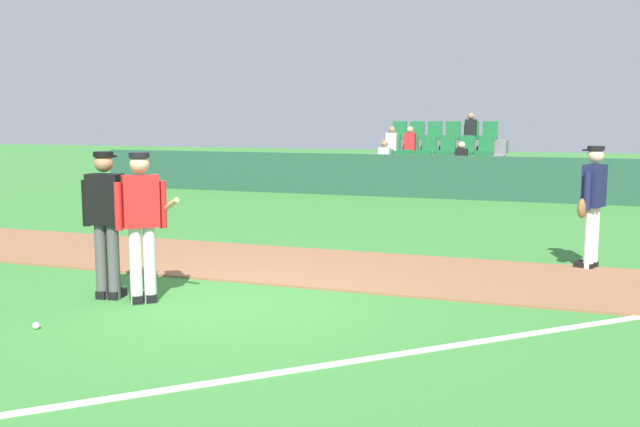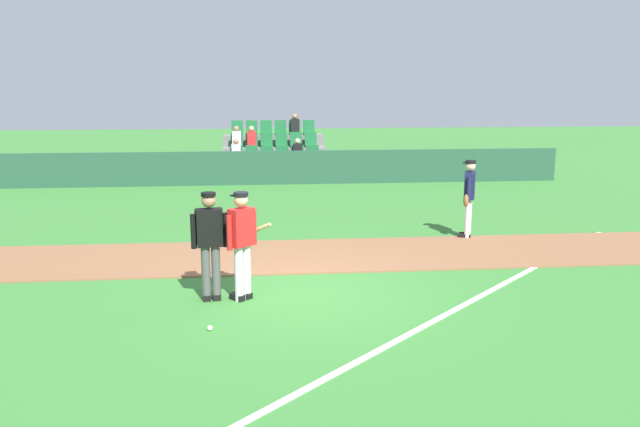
% 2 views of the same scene
% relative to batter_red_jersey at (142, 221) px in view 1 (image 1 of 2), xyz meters
% --- Properties ---
extents(ground_plane, '(80.00, 80.00, 0.00)m').
position_rel_batter_red_jersey_xyz_m(ground_plane, '(0.88, 0.29, -0.97)').
color(ground_plane, '#387A33').
extents(infield_dirt_path, '(28.00, 2.56, 0.03)m').
position_rel_batter_red_jersey_xyz_m(infield_dirt_path, '(0.88, 2.55, -0.95)').
color(infield_dirt_path, brown).
rests_on(infield_dirt_path, ground).
extents(foul_line_chalk, '(8.73, 8.38, 0.01)m').
position_rel_batter_red_jersey_xyz_m(foul_line_chalk, '(3.88, -0.21, -0.96)').
color(foul_line_chalk, white).
rests_on(foul_line_chalk, ground).
extents(dugout_fence, '(20.00, 0.16, 1.16)m').
position_rel_batter_red_jersey_xyz_m(dugout_fence, '(0.88, 12.05, -0.39)').
color(dugout_fence, '#234C38').
rests_on(dugout_fence, ground).
extents(stadium_bleachers, '(3.90, 2.95, 2.30)m').
position_rel_batter_red_jersey_xyz_m(stadium_bleachers, '(0.87, 13.92, -0.34)').
color(stadium_bleachers, slate).
rests_on(stadium_bleachers, ground).
extents(batter_red_jersey, '(0.71, 0.69, 1.76)m').
position_rel_batter_red_jersey_xyz_m(batter_red_jersey, '(0.00, 0.00, 0.00)').
color(batter_red_jersey, silver).
rests_on(batter_red_jersey, ground).
extents(umpire_home_plate, '(0.59, 0.34, 1.76)m').
position_rel_batter_red_jersey_xyz_m(umpire_home_plate, '(-0.51, 0.03, 0.03)').
color(umpire_home_plate, '#4C4C4C').
rests_on(umpire_home_plate, ground).
extents(runner_navy_jersey, '(0.41, 0.63, 1.76)m').
position_rel_batter_red_jersey_xyz_m(runner_navy_jersey, '(4.95, 3.74, -0.01)').
color(runner_navy_jersey, white).
rests_on(runner_navy_jersey, ground).
extents(baseball, '(0.07, 0.07, 0.07)m').
position_rel_batter_red_jersey_xyz_m(baseball, '(-0.45, -1.29, -0.93)').
color(baseball, white).
rests_on(baseball, ground).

